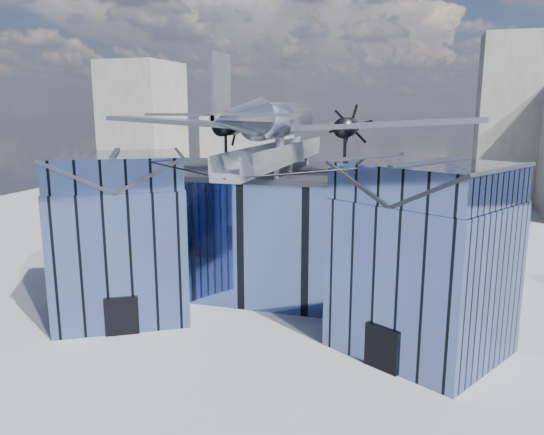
# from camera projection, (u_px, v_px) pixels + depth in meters

# --- Properties ---
(ground_plane) EXTENTS (120.00, 120.00, 0.00)m
(ground_plane) POSITION_uv_depth(u_px,v_px,m) (264.00, 323.00, 37.23)
(ground_plane) COLOR gray
(museum) EXTENTS (32.88, 24.50, 17.60)m
(museum) POSITION_uv_depth(u_px,v_px,m) (286.00, 229.00, 41.57)
(museum) COLOR #4D639E
(museum) RESTS_ON ground
(bg_towers) EXTENTS (77.00, 24.50, 26.00)m
(bg_towers) POSITION_uv_depth(u_px,v_px,m) (369.00, 140.00, 82.21)
(bg_towers) COLOR gray
(bg_towers) RESTS_ON ground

